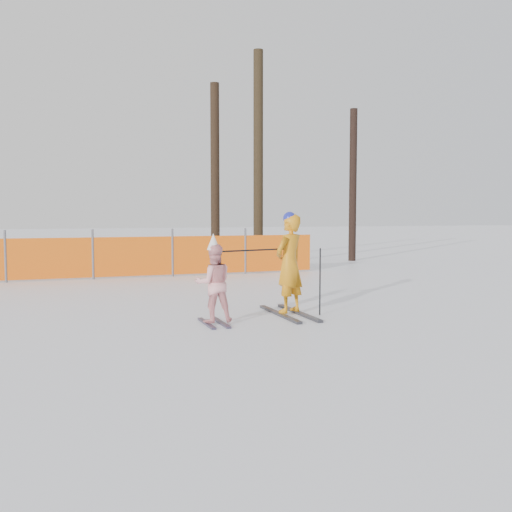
# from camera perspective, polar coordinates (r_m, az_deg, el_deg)

# --- Properties ---
(ground) EXTENTS (120.00, 120.00, 0.00)m
(ground) POSITION_cam_1_polar(r_m,az_deg,el_deg) (8.19, 1.17, -7.24)
(ground) COLOR white
(ground) RESTS_ON ground
(adult) EXTENTS (0.69, 1.63, 1.66)m
(adult) POSITION_cam_1_polar(r_m,az_deg,el_deg) (9.18, 3.36, -0.81)
(adult) COLOR black
(adult) RESTS_ON ground
(child) EXTENTS (0.58, 0.85, 1.34)m
(child) POSITION_cam_1_polar(r_m,az_deg,el_deg) (8.43, -4.26, -2.68)
(child) COLOR black
(child) RESTS_ON ground
(ski_poles) EXTENTS (1.70, 0.31, 1.08)m
(ski_poles) POSITION_cam_1_polar(r_m,az_deg,el_deg) (8.96, 3.04, -0.99)
(ski_poles) COLOR black
(ski_poles) RESTS_ON ground
(safety_fence) EXTENTS (15.96, 0.06, 1.25)m
(safety_fence) POSITION_cam_1_polar(r_m,az_deg,el_deg) (14.78, -24.21, -0.31)
(safety_fence) COLOR #595960
(safety_fence) RESTS_ON ground
(tree_trunks) EXTENTS (4.94, 2.05, 6.68)m
(tree_trunks) POSITION_cam_1_polar(r_m,az_deg,el_deg) (18.93, 0.94, 8.51)
(tree_trunks) COLOR black
(tree_trunks) RESTS_ON ground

